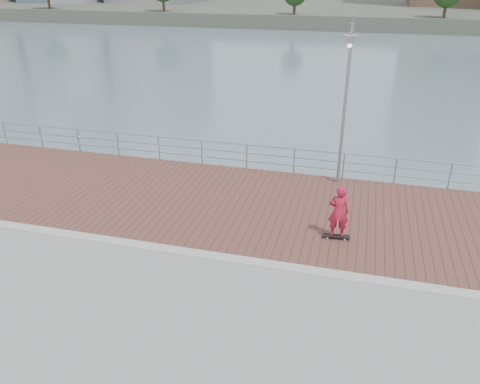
# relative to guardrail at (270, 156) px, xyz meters

# --- Properties ---
(water) EXTENTS (400.00, 400.00, 0.00)m
(water) POSITION_rel_guardrail_xyz_m (-0.00, -7.00, -2.69)
(water) COLOR slate
(water) RESTS_ON ground
(brick_lane) EXTENTS (40.00, 6.80, 0.02)m
(brick_lane) POSITION_rel_guardrail_xyz_m (-0.00, -3.40, -0.68)
(brick_lane) COLOR brown
(brick_lane) RESTS_ON seawall
(curb) EXTENTS (40.00, 0.40, 0.06)m
(curb) POSITION_rel_guardrail_xyz_m (-0.00, -7.00, -0.66)
(curb) COLOR #B7B5AD
(curb) RESTS_ON seawall
(far_shore) EXTENTS (320.00, 95.00, 2.50)m
(far_shore) POSITION_rel_guardrail_xyz_m (-0.00, 115.50, -1.44)
(far_shore) COLOR #4C5142
(far_shore) RESTS_ON ground
(guardrail) EXTENTS (39.06, 0.06, 1.13)m
(guardrail) POSITION_rel_guardrail_xyz_m (0.00, 0.00, 0.00)
(guardrail) COLOR #8C9EA8
(guardrail) RESTS_ON brick_lane
(street_lamp) EXTENTS (0.45, 1.32, 6.20)m
(street_lamp) POSITION_rel_guardrail_xyz_m (2.92, -0.95, 3.71)
(street_lamp) COLOR gray
(street_lamp) RESTS_ON brick_lane
(skateboard) EXTENTS (0.89, 0.30, 0.10)m
(skateboard) POSITION_rel_guardrail_xyz_m (3.20, -4.97, -0.59)
(skateboard) COLOR black
(skateboard) RESTS_ON brick_lane
(skateboarder) EXTENTS (0.68, 0.48, 1.77)m
(skateboarder) POSITION_rel_guardrail_xyz_m (3.20, -4.97, 0.30)
(skateboarder) COLOR red
(skateboarder) RESTS_ON skateboard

